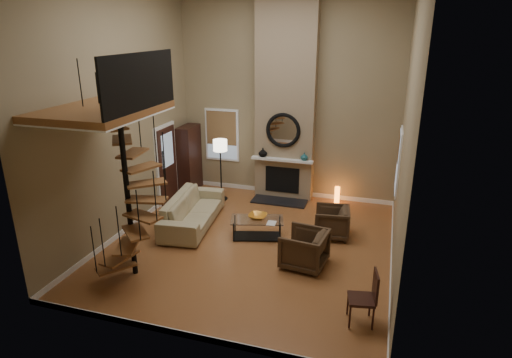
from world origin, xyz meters
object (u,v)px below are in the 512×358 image
(coffee_table, at_px, (257,226))
(side_chair, at_px, (367,295))
(armchair_far, at_px, (308,250))
(sofa, at_px, (192,210))
(floor_lamp, at_px, (220,150))
(accent_lamp, at_px, (337,195))
(armchair_near, at_px, (335,222))
(hutch, at_px, (189,158))

(coffee_table, bearing_deg, side_chair, -43.11)
(side_chair, bearing_deg, armchair_far, 129.33)
(sofa, bearing_deg, side_chair, -128.17)
(armchair_far, relative_size, floor_lamp, 0.51)
(floor_lamp, relative_size, accent_lamp, 3.47)
(armchair_far, xyz_separation_m, floor_lamp, (-2.97, 2.85, 1.06))
(armchair_near, xyz_separation_m, side_chair, (0.89, -2.97, 0.17))
(accent_lamp, bearing_deg, coffee_table, -120.58)
(coffee_table, height_order, side_chair, side_chair)
(armchair_near, bearing_deg, sofa, -90.87)
(coffee_table, distance_m, accent_lamp, 2.93)
(sofa, distance_m, side_chair, 4.99)
(hutch, xyz_separation_m, side_chair, (5.36, -4.82, -0.42))
(hutch, distance_m, sofa, 2.55)
(armchair_far, distance_m, side_chair, 1.96)
(hutch, xyz_separation_m, floor_lamp, (1.15, -0.46, 0.46))
(accent_lamp, xyz_separation_m, side_chair, (1.09, -4.93, 0.28))
(sofa, xyz_separation_m, armchair_far, (3.02, -1.08, -0.04))
(armchair_near, xyz_separation_m, floor_lamp, (-3.32, 1.39, 1.06))
(hutch, xyz_separation_m, armchair_far, (4.12, -3.31, -0.60))
(accent_lamp, bearing_deg, armchair_far, -92.51)
(sofa, distance_m, floor_lamp, 2.04)
(hutch, height_order, side_chair, hutch)
(armchair_far, height_order, accent_lamp, armchair_far)
(coffee_table, bearing_deg, armchair_near, 18.30)
(side_chair, bearing_deg, hutch, 138.05)
(accent_lamp, bearing_deg, floor_lamp, -169.61)
(hutch, height_order, armchair_far, hutch)
(side_chair, bearing_deg, sofa, 148.69)
(sofa, bearing_deg, accent_lamp, -60.46)
(armchair_near, relative_size, side_chair, 0.84)
(coffee_table, height_order, floor_lamp, floor_lamp)
(floor_lamp, height_order, side_chair, floor_lamp)
(sofa, relative_size, accent_lamp, 4.98)
(hutch, height_order, accent_lamp, hutch)
(armchair_near, relative_size, accent_lamp, 1.59)
(hutch, bearing_deg, armchair_far, -38.74)
(armchair_near, height_order, floor_lamp, floor_lamp)
(floor_lamp, distance_m, accent_lamp, 3.38)
(sofa, relative_size, armchair_far, 2.83)
(hutch, distance_m, armchair_far, 5.32)
(armchair_far, xyz_separation_m, coffee_table, (-1.34, 0.90, -0.07))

